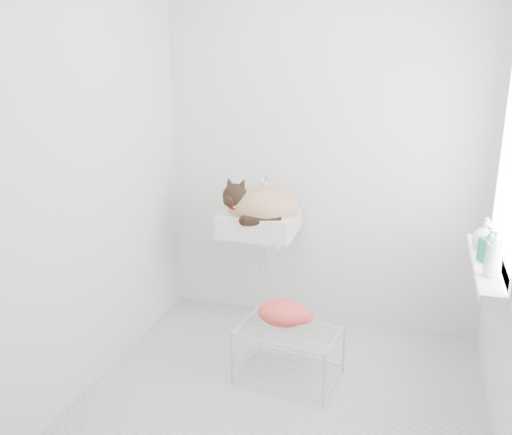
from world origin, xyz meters
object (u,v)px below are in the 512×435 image
(bottle_c, at_px, (484,250))
(bottle_a, at_px, (491,276))
(cat, at_px, (260,206))
(wire_rack, at_px, (289,355))
(bottle_b, at_px, (487,262))
(sink, at_px, (259,211))

(bottle_c, bearing_deg, bottle_a, -90.00)
(cat, height_order, bottle_a, cat)
(cat, xyz_separation_m, wire_rack, (0.34, -0.55, -0.74))
(bottle_b, distance_m, bottle_c, 0.18)
(sink, height_order, bottle_a, sink)
(cat, distance_m, bottle_c, 1.40)
(sink, relative_size, bottle_c, 2.78)
(cat, relative_size, bottle_c, 2.85)
(sink, xyz_separation_m, cat, (0.01, -0.02, 0.04))
(bottle_b, bearing_deg, sink, 158.48)
(sink, xyz_separation_m, bottle_c, (1.37, -0.36, 0.00))
(bottle_a, bearing_deg, bottle_c, 90.00)
(sink, distance_m, wire_rack, 0.97)
(sink, distance_m, cat, 0.05)
(bottle_a, xyz_separation_m, bottle_b, (0.00, 0.19, 0.00))
(cat, bearing_deg, sink, 118.16)
(bottle_a, height_order, bottle_b, bottle_a)
(bottle_b, bearing_deg, cat, 158.99)
(bottle_c, bearing_deg, wire_rack, -168.30)
(bottle_c, bearing_deg, cat, 166.06)
(wire_rack, relative_size, bottle_b, 3.09)
(bottle_a, height_order, bottle_c, bottle_a)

